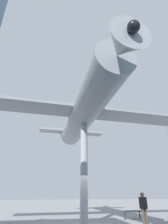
% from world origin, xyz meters
% --- Properties ---
extents(support_pylon_central, '(0.44, 0.44, 5.64)m').
position_xyz_m(support_pylon_central, '(0.00, 0.00, 2.82)').
color(support_pylon_central, '#B7B7BC').
rests_on(support_pylon_central, ground_plane).
extents(suspended_airplane, '(17.99, 12.56, 3.43)m').
position_xyz_m(suspended_airplane, '(-0.01, 0.23, 6.57)').
color(suspended_airplane, '#93999E').
rests_on(suspended_airplane, support_pylon_central).
extents(visitor_person, '(0.43, 0.29, 1.64)m').
position_xyz_m(visitor_person, '(-3.42, 0.13, 0.94)').
color(visitor_person, '#4C4238').
rests_on(visitor_person, ground_plane).
extents(plaza_bench, '(1.46, 0.52, 0.50)m').
position_xyz_m(plaza_bench, '(-3.86, -2.37, 0.43)').
color(plaza_bench, '#4C4C51').
rests_on(plaza_bench, ground_plane).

